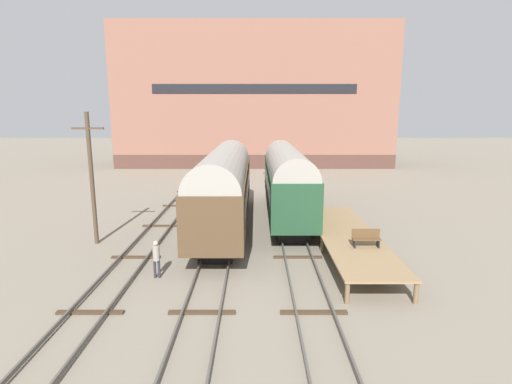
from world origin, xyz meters
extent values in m
plane|color=slate|center=(0.00, 0.00, 0.00)|extent=(200.00, 200.00, 0.00)
cube|color=#4C4742|center=(-5.05, 0.00, 0.18)|extent=(0.08, 60.00, 0.16)
cube|color=#4C4742|center=(-3.62, 0.00, 0.18)|extent=(0.08, 60.00, 0.16)
cube|color=#3D2D1E|center=(-4.34, -9.00, 0.05)|extent=(2.60, 0.24, 0.10)
cube|color=#3D2D1E|center=(-4.34, -3.00, 0.05)|extent=(2.60, 0.24, 0.10)
cube|color=#3D2D1E|center=(-4.34, 3.00, 0.05)|extent=(2.60, 0.24, 0.10)
cube|color=#3D2D1E|center=(-4.34, 9.00, 0.05)|extent=(2.60, 0.24, 0.10)
cube|color=#3D2D1E|center=(-4.34, 15.00, 0.05)|extent=(2.60, 0.24, 0.10)
cube|color=#3D2D1E|center=(-4.34, 21.00, 0.05)|extent=(2.60, 0.24, 0.10)
cube|color=#3D2D1E|center=(-4.34, 27.00, 0.05)|extent=(2.60, 0.24, 0.10)
cube|color=#4C4742|center=(-0.72, 0.00, 0.18)|extent=(0.08, 60.00, 0.16)
cube|color=#4C4742|center=(0.72, 0.00, 0.18)|extent=(0.08, 60.00, 0.16)
cube|color=#3D2D1E|center=(0.00, -9.00, 0.05)|extent=(2.60, 0.24, 0.10)
cube|color=#3D2D1E|center=(0.00, -3.00, 0.05)|extent=(2.60, 0.24, 0.10)
cube|color=#3D2D1E|center=(0.00, 3.00, 0.05)|extent=(2.60, 0.24, 0.10)
cube|color=#3D2D1E|center=(0.00, 9.00, 0.05)|extent=(2.60, 0.24, 0.10)
cube|color=#3D2D1E|center=(0.00, 15.00, 0.05)|extent=(2.60, 0.24, 0.10)
cube|color=#3D2D1E|center=(0.00, 21.00, 0.05)|extent=(2.60, 0.24, 0.10)
cube|color=#3D2D1E|center=(0.00, 27.00, 0.05)|extent=(2.60, 0.24, 0.10)
cube|color=#4C4742|center=(3.62, 0.00, 0.18)|extent=(0.08, 60.00, 0.16)
cube|color=#4C4742|center=(5.05, 0.00, 0.18)|extent=(0.08, 60.00, 0.16)
cube|color=#3D2D1E|center=(4.34, -9.00, 0.05)|extent=(2.60, 0.24, 0.10)
cube|color=#3D2D1E|center=(4.34, -3.00, 0.05)|extent=(2.60, 0.24, 0.10)
cube|color=#3D2D1E|center=(4.34, 3.00, 0.05)|extent=(2.60, 0.24, 0.10)
cube|color=#3D2D1E|center=(4.34, 9.00, 0.05)|extent=(2.60, 0.24, 0.10)
cube|color=#3D2D1E|center=(4.34, 15.00, 0.05)|extent=(2.60, 0.24, 0.10)
cube|color=#3D2D1E|center=(4.34, 21.00, 0.05)|extent=(2.60, 0.24, 0.10)
cube|color=#3D2D1E|center=(4.34, 27.00, 0.05)|extent=(2.60, 0.24, 0.10)
cube|color=black|center=(4.34, 10.30, 0.50)|extent=(1.80, 2.40, 1.00)
cube|color=black|center=(4.34, 0.46, 0.50)|extent=(1.80, 2.40, 1.00)
cube|color=#1E4228|center=(4.34, 5.38, 2.44)|extent=(2.85, 15.13, 2.88)
cube|color=black|center=(4.34, 5.38, 2.78)|extent=(2.89, 13.92, 1.04)
cylinder|color=gray|center=(4.34, 5.38, 3.88)|extent=(2.71, 14.83, 2.71)
cube|color=black|center=(0.00, 8.16, 0.50)|extent=(1.80, 2.40, 1.00)
cube|color=black|center=(0.00, -2.73, 0.50)|extent=(1.80, 2.40, 1.00)
cube|color=#4C3823|center=(0.00, 2.71, 2.45)|extent=(3.07, 16.74, 2.91)
cube|color=black|center=(0.00, 2.71, 2.80)|extent=(3.11, 15.40, 1.05)
cylinder|color=gray|center=(0.00, 2.71, 3.91)|extent=(2.91, 16.41, 2.91)
cube|color=#8C704C|center=(7.20, -1.92, 0.96)|extent=(3.10, 12.80, 0.10)
cylinder|color=brown|center=(5.80, -8.17, 0.45)|extent=(0.20, 0.20, 0.91)
cylinder|color=brown|center=(8.60, -8.17, 0.45)|extent=(0.20, 0.20, 0.91)
cylinder|color=brown|center=(5.80, 4.33, 0.45)|extent=(0.20, 0.20, 0.91)
cylinder|color=brown|center=(8.60, 4.33, 0.45)|extent=(0.20, 0.20, 0.91)
cylinder|color=brown|center=(5.80, -1.92, 0.45)|extent=(0.20, 0.20, 0.91)
cylinder|color=brown|center=(8.60, -1.92, 0.45)|extent=(0.20, 0.20, 0.91)
cube|color=brown|center=(7.62, -4.16, 1.44)|extent=(1.40, 0.40, 0.06)
cube|color=brown|center=(7.62, -3.99, 1.69)|extent=(1.40, 0.06, 0.45)
cube|color=black|center=(7.03, -4.16, 1.21)|extent=(0.06, 0.40, 0.40)
cube|color=black|center=(8.22, -4.16, 1.21)|extent=(0.06, 0.40, 0.40)
cylinder|color=#282833|center=(-2.66, -5.58, 0.43)|extent=(0.12, 0.12, 0.86)
cylinder|color=#282833|center=(-2.46, -5.58, 0.43)|extent=(0.12, 0.12, 0.86)
cylinder|color=gray|center=(-2.56, -5.58, 1.22)|extent=(0.32, 0.32, 0.72)
sphere|color=tan|center=(-2.56, -5.58, 1.70)|extent=(0.23, 0.23, 0.23)
cylinder|color=#473828|center=(-7.38, -0.54, 3.85)|extent=(0.24, 0.24, 7.70)
cube|color=#473828|center=(-7.38, -0.54, 6.77)|extent=(1.80, 0.12, 0.12)
cube|color=#4F342A|center=(1.89, 38.21, 0.98)|extent=(38.78, 13.87, 1.95)
cube|color=brown|center=(1.89, 38.21, 10.73)|extent=(38.78, 13.87, 17.56)
cube|color=black|center=(1.89, 31.23, 10.73)|extent=(27.15, 0.10, 1.20)
camera|label=1|loc=(2.10, -23.23, 7.66)|focal=28.00mm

